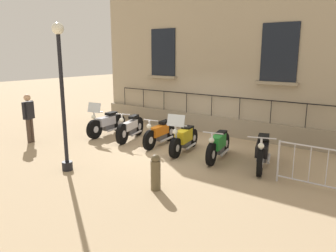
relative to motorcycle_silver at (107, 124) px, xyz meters
name	(u,v)px	position (x,y,z in m)	size (l,w,h in m)	color
ground_plane	(173,148)	(-0.09, 3.11, -0.44)	(60.00, 60.00, 0.00)	tan
building_facade	(218,53)	(-3.03, 3.11, 2.67)	(0.82, 11.14, 6.44)	tan
motorcycle_silver	(107,124)	(0.00, 0.00, 0.00)	(2.10, 0.69, 1.34)	black
motorcycle_white	(130,128)	(-0.04, 1.23, -0.02)	(1.97, 0.80, 1.06)	black
motorcycle_orange	(160,133)	(-0.09, 2.57, -0.02)	(2.01, 0.54, 0.99)	black
motorcycle_yellow	(184,139)	(0.08, 3.67, -0.02)	(1.96, 0.70, 1.32)	black
motorcycle_green	(218,146)	(0.05, 4.88, -0.02)	(1.91, 0.64, 0.94)	black
motorcycle_black	(262,152)	(-0.06, 6.19, -0.01)	(2.11, 0.93, 1.01)	black
lamppost	(62,95)	(3.35, 2.08, 1.59)	(0.30, 0.30, 3.85)	black
crowd_barrier	(318,167)	(0.71, 7.80, 0.12)	(0.05, 1.88, 1.05)	#B7B7BF
bollard	(156,172)	(2.92, 4.81, -0.02)	(0.23, 0.23, 0.85)	brown
pedestrian_walking	(29,115)	(2.37, -1.35, 0.53)	(0.50, 0.34, 1.71)	#47382D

